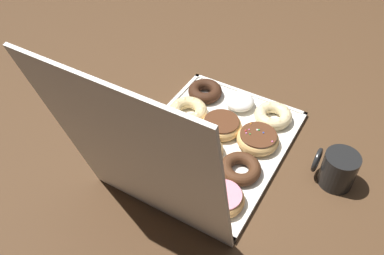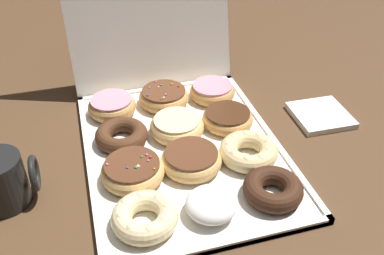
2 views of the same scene
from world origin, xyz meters
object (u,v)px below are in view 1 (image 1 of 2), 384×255
(coffee_mug, at_px, (338,169))
(pink_frosted_donut_9, at_px, (223,199))
(cruller_donut_0, at_px, (273,115))
(glazed_ring_donut_7, at_px, (203,150))
(chocolate_frosted_donut_8, at_px, (167,135))
(powdered_filled_donut_1, at_px, (238,101))
(donut_box, at_px, (212,143))
(chocolate_frosted_donut_4, at_px, (221,125))
(cruller_donut_5, at_px, (188,111))
(napkin_stack, at_px, (111,111))
(chocolate_cake_ring_donut_6, at_px, (240,169))
(sprinkle_donut_10, at_px, (179,181))
(chocolate_cake_ring_donut_2, at_px, (205,91))
(sprinkle_donut_3, at_px, (258,139))
(pink_frosted_donut_11, at_px, (142,161))

(coffee_mug, bearing_deg, pink_frosted_donut_9, 45.01)
(cruller_donut_0, height_order, coffee_mug, coffee_mug)
(glazed_ring_donut_7, distance_m, chocolate_frosted_donut_8, 0.12)
(pink_frosted_donut_9, bearing_deg, cruller_donut_0, -88.45)
(powdered_filled_donut_1, bearing_deg, glazed_ring_donut_7, 91.48)
(donut_box, relative_size, powdered_filled_donut_1, 5.76)
(chocolate_frosted_donut_4, bearing_deg, powdered_filled_donut_1, -88.11)
(cruller_donut_5, distance_m, napkin_stack, 0.25)
(chocolate_cake_ring_donut_6, bearing_deg, chocolate_frosted_donut_8, -1.33)
(glazed_ring_donut_7, relative_size, napkin_stack, 0.94)
(powdered_filled_donut_1, bearing_deg, sprinkle_donut_10, 91.01)
(pink_frosted_donut_9, relative_size, napkin_stack, 0.89)
(chocolate_frosted_donut_4, bearing_deg, coffee_mug, 177.72)
(chocolate_cake_ring_donut_2, xyz_separation_m, chocolate_frosted_donut_8, (-0.00, 0.23, 0.00))
(donut_box, xyz_separation_m, chocolate_cake_ring_donut_6, (-0.12, 0.06, 0.02))
(donut_box, bearing_deg, coffee_mug, -172.56)
(sprinkle_donut_10, bearing_deg, glazed_ring_donut_7, -89.89)
(cruller_donut_0, relative_size, sprinkle_donut_3, 0.94)
(sprinkle_donut_10, height_order, pink_frosted_donut_11, sprinkle_donut_10)
(chocolate_cake_ring_donut_6, bearing_deg, pink_frosted_donut_9, 92.63)
(pink_frosted_donut_11, relative_size, coffee_mug, 1.01)
(chocolate_frosted_donut_4, xyz_separation_m, chocolate_frosted_donut_8, (0.12, 0.12, -0.00))
(cruller_donut_5, height_order, chocolate_cake_ring_donut_6, cruller_donut_5)
(powdered_filled_donut_1, relative_size, napkin_stack, 0.72)
(chocolate_cake_ring_donut_6, bearing_deg, cruller_donut_0, -88.97)
(chocolate_cake_ring_donut_2, distance_m, chocolate_frosted_donut_8, 0.23)
(pink_frosted_donut_11, height_order, napkin_stack, pink_frosted_donut_11)
(chocolate_frosted_donut_4, distance_m, chocolate_cake_ring_donut_6, 0.17)
(cruller_donut_0, relative_size, pink_frosted_donut_9, 1.03)
(chocolate_frosted_donut_4, height_order, sprinkle_donut_10, sprinkle_donut_10)
(chocolate_frosted_donut_4, distance_m, pink_frosted_donut_9, 0.27)
(chocolate_frosted_donut_4, relative_size, pink_frosted_donut_9, 1.08)
(sprinkle_donut_3, height_order, chocolate_cake_ring_donut_6, sprinkle_donut_3)
(powdered_filled_donut_1, distance_m, chocolate_cake_ring_donut_6, 0.28)
(chocolate_cake_ring_donut_2, height_order, chocolate_frosted_donut_8, chocolate_cake_ring_donut_2)
(sprinkle_donut_3, bearing_deg, chocolate_frosted_donut_4, 0.80)
(donut_box, xyz_separation_m, cruller_donut_5, (0.12, -0.07, 0.03))
(sprinkle_donut_3, distance_m, cruller_donut_5, 0.24)
(chocolate_frosted_donut_4, bearing_deg, cruller_donut_5, -2.90)
(glazed_ring_donut_7, bearing_deg, chocolate_cake_ring_donut_2, -62.20)
(sprinkle_donut_3, xyz_separation_m, pink_frosted_donut_9, (-0.01, 0.24, -0.00))
(napkin_stack, bearing_deg, coffee_mug, -173.23)
(sprinkle_donut_3, relative_size, glazed_ring_donut_7, 1.03)
(powdered_filled_donut_1, bearing_deg, chocolate_frosted_donut_8, 64.80)
(donut_box, distance_m, napkin_stack, 0.35)
(cruller_donut_5, bearing_deg, chocolate_cake_ring_donut_6, 151.95)
(chocolate_frosted_donut_4, xyz_separation_m, pink_frosted_donut_11, (0.12, 0.24, -0.00))
(chocolate_cake_ring_donut_6, distance_m, coffee_mug, 0.25)
(donut_box, bearing_deg, chocolate_cake_ring_donut_6, 152.67)
(cruller_donut_0, distance_m, cruller_donut_5, 0.26)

